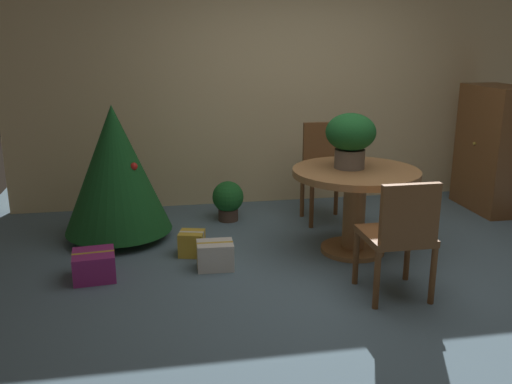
% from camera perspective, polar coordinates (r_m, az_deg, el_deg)
% --- Properties ---
extents(ground_plane, '(6.60, 6.60, 0.00)m').
position_cam_1_polar(ground_plane, '(4.48, 9.58, -8.52)').
color(ground_plane, slate).
extents(back_wall_panel, '(6.00, 0.10, 2.60)m').
position_cam_1_polar(back_wall_panel, '(6.22, 3.23, 10.89)').
color(back_wall_panel, beige).
rests_on(back_wall_panel, ground_plane).
extents(round_dining_table, '(1.07, 1.07, 0.74)m').
position_cam_1_polar(round_dining_table, '(4.80, 10.10, 0.07)').
color(round_dining_table, '#9E6B3D').
rests_on(round_dining_table, ground_plane).
extents(flower_vase, '(0.42, 0.42, 0.47)m').
position_cam_1_polar(flower_vase, '(4.74, 9.63, 5.66)').
color(flower_vase, '#665B51').
rests_on(flower_vase, round_dining_table).
extents(wooden_chair_far, '(0.41, 0.40, 0.98)m').
position_cam_1_polar(wooden_chair_far, '(5.65, 6.89, 2.61)').
color(wooden_chair_far, brown).
rests_on(wooden_chair_far, ground_plane).
extents(wooden_chair_near, '(0.46, 0.45, 0.88)m').
position_cam_1_polar(wooden_chair_near, '(4.02, 14.53, -4.01)').
color(wooden_chair_near, brown).
rests_on(wooden_chair_near, ground_plane).
extents(holiday_tree, '(0.97, 0.97, 1.24)m').
position_cam_1_polar(holiday_tree, '(5.18, -14.18, 2.30)').
color(holiday_tree, brown).
rests_on(holiday_tree, ground_plane).
extents(gift_box_purple, '(0.34, 0.34, 0.21)m').
position_cam_1_polar(gift_box_purple, '(4.52, -16.22, -7.22)').
color(gift_box_purple, '#9E287A').
rests_on(gift_box_purple, ground_plane).
extents(gift_box_gold, '(0.25, 0.25, 0.21)m').
position_cam_1_polar(gift_box_gold, '(4.82, -6.58, -5.24)').
color(gift_box_gold, gold).
rests_on(gift_box_gold, ground_plane).
extents(gift_box_cream, '(0.30, 0.23, 0.22)m').
position_cam_1_polar(gift_box_cream, '(4.54, -4.19, -6.48)').
color(gift_box_cream, silver).
rests_on(gift_box_cream, ground_plane).
extents(wooden_cabinet, '(0.46, 0.83, 1.32)m').
position_cam_1_polar(wooden_cabinet, '(6.44, 23.12, 4.08)').
color(wooden_cabinet, brown).
rests_on(wooden_cabinet, ground_plane).
extents(potted_plant, '(0.32, 0.32, 0.41)m').
position_cam_1_polar(potted_plant, '(5.65, -2.88, -0.74)').
color(potted_plant, '#4C382D').
rests_on(potted_plant, ground_plane).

